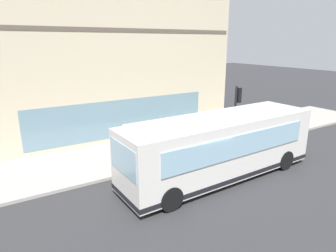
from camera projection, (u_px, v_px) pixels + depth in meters
ground at (191, 187)px, 13.20m from camera, size 120.00×120.00×0.00m
sidewalk_curb at (141, 152)px, 17.27m from camera, size 4.79×40.00×0.15m
building_corner at (95, 41)px, 21.38m from camera, size 9.49×17.08×12.68m
city_bus_nearside at (221, 147)px, 13.80m from camera, size 2.82×10.11×3.07m
traffic_light_near_corner at (237, 104)px, 17.74m from camera, size 0.32×0.49×3.63m
fire_hydrant at (174, 149)px, 16.50m from camera, size 0.35×0.35×0.74m
pedestrian_walking_along_curb at (238, 119)px, 20.70m from camera, size 0.32×0.32×1.58m
newspaper_vending_box at (238, 130)px, 19.61m from camera, size 0.44×0.42×0.90m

